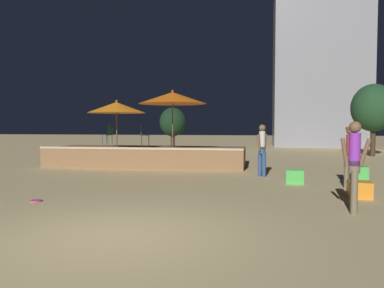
{
  "coord_description": "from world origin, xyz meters",
  "views": [
    {
      "loc": [
        2.15,
        -5.44,
        1.73
      ],
      "look_at": [
        0.0,
        7.24,
        1.08
      ],
      "focal_mm": 35.0,
      "sensor_mm": 36.0,
      "label": 1
    }
  ],
  "objects": [
    {
      "name": "background_tree_0",
      "position": [
        -3.29,
        18.94,
        1.94
      ],
      "size": [
        1.75,
        1.75,
        2.92
      ],
      "color": "#3D2B1C",
      "rests_on": "ground"
    },
    {
      "name": "ground_plane",
      "position": [
        0.0,
        0.0,
        0.0
      ],
      "size": [
        120.0,
        120.0,
        0.0
      ],
      "primitive_type": "plane",
      "color": "tan"
    },
    {
      "name": "cube_seat_0",
      "position": [
        4.61,
        3.95,
        0.2
      ],
      "size": [
        0.57,
        0.57,
        0.39
      ],
      "rotation": [
        0.0,
        0.0,
        -0.1
      ],
      "color": "orange",
      "rests_on": "ground"
    },
    {
      "name": "person_0",
      "position": [
        4.06,
        2.24,
        1.0
      ],
      "size": [
        0.57,
        0.3,
        1.81
      ],
      "rotation": [
        0.0,
        0.0,
        4.57
      ],
      "color": "#72664C",
      "rests_on": "ground"
    },
    {
      "name": "bistro_chair_0",
      "position": [
        -4.26,
        10.3,
        1.4
      ],
      "size": [
        0.43,
        0.42,
        0.9
      ],
      "rotation": [
        0.0,
        0.0,
        4.44
      ],
      "color": "#1E4C47",
      "rests_on": "wooden_deck"
    },
    {
      "name": "bistro_chair_1",
      "position": [
        -2.46,
        9.56,
        1.4
      ],
      "size": [
        0.44,
        0.43,
        0.9
      ],
      "rotation": [
        0.0,
        0.0,
        1.91
      ],
      "color": "#2D3338",
      "rests_on": "wooden_deck"
    },
    {
      "name": "patio_umbrella_1",
      "position": [
        -3.38,
        8.97,
        2.44
      ],
      "size": [
        2.34,
        2.34,
        2.74
      ],
      "color": "brown",
      "rests_on": "ground"
    },
    {
      "name": "person_2",
      "position": [
        4.72,
        5.38,
        0.95
      ],
      "size": [
        0.29,
        0.48,
        1.69
      ],
      "rotation": [
        0.0,
        0.0,
        0.05
      ],
      "color": "#72664C",
      "rests_on": "ground"
    },
    {
      "name": "background_tree_1",
      "position": [
        8.61,
        16.74,
        2.69
      ],
      "size": [
        2.4,
        2.4,
        4.02
      ],
      "color": "#3D2B1C",
      "rests_on": "ground"
    },
    {
      "name": "person_1",
      "position": [
        2.38,
        7.33,
        0.96
      ],
      "size": [
        0.38,
        0.45,
        1.75
      ],
      "rotation": [
        0.0,
        0.0,
        2.49
      ],
      "color": "#2D4C7F",
      "rests_on": "ground"
    },
    {
      "name": "patio_umbrella_0",
      "position": [
        -1.06,
        8.93,
        2.8
      ],
      "size": [
        2.67,
        2.67,
        3.11
      ],
      "color": "brown",
      "rests_on": "ground"
    },
    {
      "name": "distant_building",
      "position": [
        7.28,
        26.26,
        6.15
      ],
      "size": [
        7.33,
        3.93,
        12.29
      ],
      "color": "gray",
      "rests_on": "ground"
    },
    {
      "name": "frisbee_disc",
      "position": [
        -2.74,
        2.24,
        0.02
      ],
      "size": [
        0.25,
        0.25,
        0.03
      ],
      "color": "#E54C99",
      "rests_on": "ground"
    },
    {
      "name": "cube_seat_1",
      "position": [
        3.32,
        5.93,
        0.21
      ],
      "size": [
        0.55,
        0.55,
        0.41
      ],
      "rotation": [
        0.0,
        0.0,
        -0.1
      ],
      "color": "#4CC651",
      "rests_on": "ground"
    },
    {
      "name": "wooden_deck",
      "position": [
        -2.42,
        10.07,
        0.39
      ],
      "size": [
        8.28,
        2.95,
        0.86
      ],
      "color": "olive",
      "rests_on": "ground"
    },
    {
      "name": "cube_seat_2",
      "position": [
        5.21,
        6.52,
        0.24
      ],
      "size": [
        0.54,
        0.54,
        0.49
      ],
      "rotation": [
        0.0,
        0.0,
        0.01
      ],
      "color": "#4CC651",
      "rests_on": "ground"
    }
  ]
}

